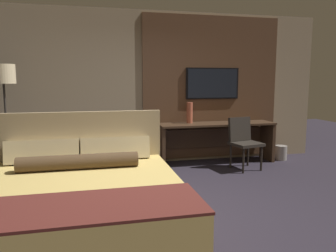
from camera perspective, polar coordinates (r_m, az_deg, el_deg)
The scene contains 9 objects.
ground_plane at distance 3.85m, azimuth 0.20°, elevation -15.73°, with size 16.00×16.00×0.00m, color #28232D.
wall_back_tv_panel at distance 6.11m, azimuth -3.42°, elevation 6.58°, with size 7.20×0.09×2.80m.
bed at distance 3.54m, azimuth -15.28°, elevation -12.53°, with size 2.08×2.15×1.15m.
desk at distance 6.24m, azimuth 8.29°, elevation -1.50°, with size 2.19×0.54×0.76m.
tv at distance 6.36m, azimuth 7.74°, elevation 7.36°, with size 1.05×0.04×0.59m.
desk_chair at distance 5.89m, azimuth 12.95°, elevation -2.08°, with size 0.56×0.56×0.90m.
floor_lamp at distance 5.38m, azimuth -26.70°, elevation 6.59°, with size 0.34×0.34×1.78m.
vase_tall at distance 6.09m, azimuth 3.78°, elevation 2.33°, with size 0.11×0.11×0.38m.
waste_bin at distance 6.80m, azimuth 19.09°, elevation -4.42°, with size 0.22×0.22×0.28m.
Camera 1 is at (-0.81, -3.43, 1.55)m, focal length 35.00 mm.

